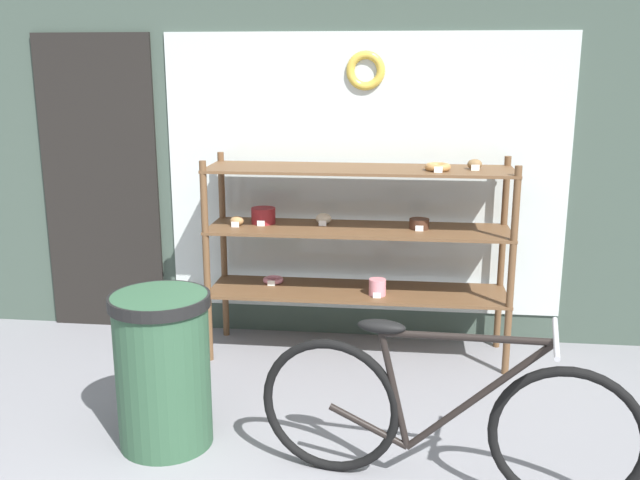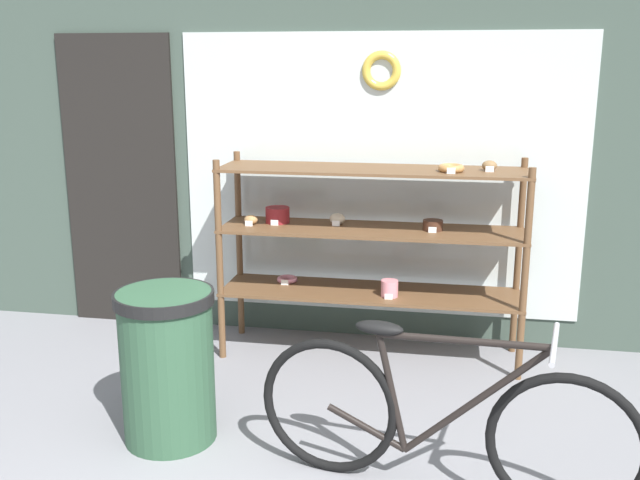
{
  "view_description": "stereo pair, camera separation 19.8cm",
  "coord_description": "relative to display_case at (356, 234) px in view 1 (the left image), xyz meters",
  "views": [
    {
      "loc": [
        0.45,
        -2.09,
        1.89
      ],
      "look_at": [
        0.09,
        1.04,
        1.11
      ],
      "focal_mm": 40.0,
      "sensor_mm": 36.0,
      "label": 1
    },
    {
      "loc": [
        0.65,
        -2.06,
        1.89
      ],
      "look_at": [
        0.09,
        1.04,
        1.11
      ],
      "focal_mm": 40.0,
      "sensor_mm": 36.0,
      "label": 2
    }
  ],
  "objects": [
    {
      "name": "storefront_facade",
      "position": [
        -0.2,
        0.38,
        0.9
      ],
      "size": [
        6.36,
        0.13,
        3.53
      ],
      "color": "#3D4C42",
      "rests_on": "ground_plane"
    },
    {
      "name": "trash_bin",
      "position": [
        -0.88,
        -1.28,
        -0.39
      ],
      "size": [
        0.5,
        0.5,
        0.8
      ],
      "color": "#2D5138",
      "rests_on": "ground_plane"
    },
    {
      "name": "bicycle",
      "position": [
        0.49,
        -1.53,
        -0.46
      ],
      "size": [
        1.7,
        0.48,
        0.8
      ],
      "rotation": [
        0.0,
        0.0,
        -0.18
      ],
      "color": "black",
      "rests_on": "ground_plane"
    },
    {
      "name": "display_case",
      "position": [
        0.0,
        0.0,
        0.0
      ],
      "size": [
        1.94,
        0.49,
        1.32
      ],
      "color": "brown",
      "rests_on": "ground_plane"
    }
  ]
}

